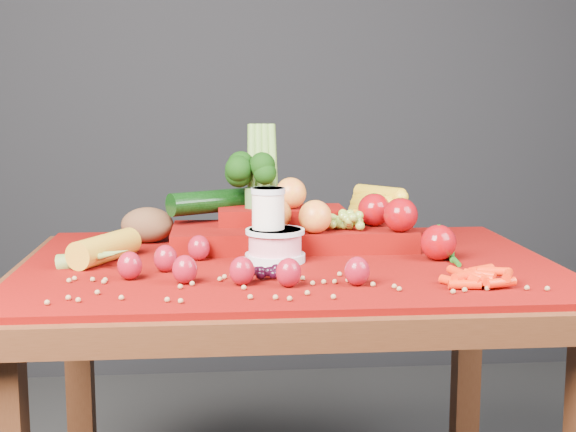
{
  "coord_description": "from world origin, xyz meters",
  "views": [
    {
      "loc": [
        -0.14,
        -1.57,
        1.09
      ],
      "look_at": [
        0.0,
        0.02,
        0.85
      ],
      "focal_mm": 50.0,
      "sensor_mm": 36.0,
      "label": 1
    }
  ],
  "objects": [
    {
      "name": "baby_carrot_pile",
      "position": [
        0.31,
        -0.23,
        0.78
      ],
      "size": [
        0.18,
        0.17,
        0.03
      ],
      "primitive_type": null,
      "color": "red",
      "rests_on": "red_cloth"
    },
    {
      "name": "red_cloth",
      "position": [
        0.0,
        0.0,
        0.76
      ],
      "size": [
        1.05,
        0.75,
        0.01
      ],
      "primitive_type": "cube",
      "color": "#6A0403",
      "rests_on": "table"
    },
    {
      "name": "soybean_scatter",
      "position": [
        0.0,
        -0.2,
        0.77
      ],
      "size": [
        0.84,
        0.24,
        0.01
      ],
      "primitive_type": null,
      "color": "#A57447",
      "rests_on": "red_cloth"
    },
    {
      "name": "green_bean_pile",
      "position": [
        0.34,
        -0.01,
        0.77
      ],
      "size": [
        0.14,
        0.12,
        0.01
      ],
      "primitive_type": null,
      "color": "#185313",
      "rests_on": "red_cloth"
    },
    {
      "name": "strawberry_scatter",
      "position": [
        -0.13,
        -0.15,
        0.79
      ],
      "size": [
        0.44,
        0.28,
        0.06
      ],
      "color": "maroon",
      "rests_on": "red_cloth"
    },
    {
      "name": "yogurt_bowl",
      "position": [
        -0.03,
        -0.0,
        0.8
      ],
      "size": [
        0.12,
        0.12,
        0.07
      ],
      "rotation": [
        0.0,
        0.0,
        -0.26
      ],
      "color": "silver",
      "rests_on": "red_cloth"
    },
    {
      "name": "potato",
      "position": [
        -0.3,
        0.23,
        0.8
      ],
      "size": [
        0.12,
        0.09,
        0.08
      ],
      "primitive_type": "ellipsoid",
      "color": "brown",
      "rests_on": "red_cloth"
    },
    {
      "name": "dark_grape_cluster",
      "position": [
        -0.06,
        -0.15,
        0.78
      ],
      "size": [
        0.06,
        0.05,
        0.03
      ],
      "primitive_type": null,
      "color": "black",
      "rests_on": "red_cloth"
    },
    {
      "name": "produce_mound",
      "position": [
        0.04,
        0.16,
        0.82
      ],
      "size": [
        0.59,
        0.38,
        0.27
      ],
      "color": "#6A0403",
      "rests_on": "red_cloth"
    },
    {
      "name": "table",
      "position": [
        0.0,
        0.0,
        0.66
      ],
      "size": [
        1.1,
        0.8,
        0.75
      ],
      "color": "#3C1D0D",
      "rests_on": "ground"
    },
    {
      "name": "corn_ear",
      "position": [
        -0.38,
        -0.01,
        0.78
      ],
      "size": [
        0.24,
        0.26,
        0.06
      ],
      "rotation": [
        0.0,
        0.0,
        1.1
      ],
      "color": "gold",
      "rests_on": "red_cloth"
    },
    {
      "name": "milk_glass",
      "position": [
        -0.04,
        0.0,
        0.84
      ],
      "size": [
        0.07,
        0.07,
        0.15
      ],
      "rotation": [
        0.0,
        0.0,
        0.3
      ],
      "color": "white",
      "rests_on": "red_cloth"
    }
  ]
}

